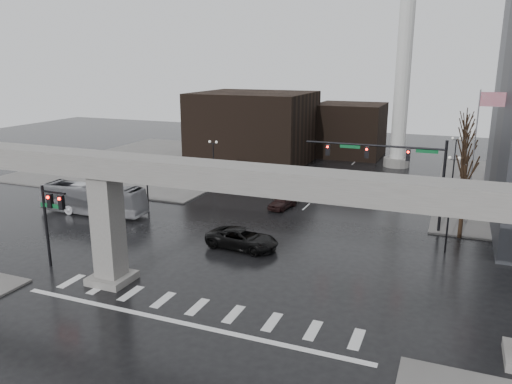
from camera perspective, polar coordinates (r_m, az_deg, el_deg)
ground at (r=31.77m, az=-5.83°, el=-12.15°), size 160.00×160.00×0.00m
sidewalk_nw at (r=74.00m, az=-10.71°, el=3.39°), size 28.00×36.00×0.15m
elevated_guideway at (r=28.76m, az=-3.96°, el=-0.31°), size 48.00×2.60×8.70m
building_far_left at (r=72.96m, az=-0.28°, el=7.41°), size 16.00×14.00×10.00m
building_far_mid at (r=79.15m, az=10.66°, el=7.01°), size 10.00×10.00×8.00m
smokestack at (r=71.33m, az=16.48°, el=13.39°), size 3.60×3.60×30.00m
signal_mast_arm at (r=44.77m, az=15.89°, el=3.24°), size 12.12×0.43×8.00m
signal_left_pole at (r=37.62m, az=-22.39°, el=-2.22°), size 2.30×0.30×6.00m
flagpole_assembly at (r=47.45m, az=24.08°, el=5.23°), size 2.06×0.12×12.00m
lamp_right_0 at (r=40.41m, az=21.21°, el=-1.87°), size 1.22×0.32×5.11m
lamp_right_1 at (r=54.03m, az=21.60°, el=2.11°), size 1.22×0.32×5.11m
lamp_right_2 at (r=67.80m, az=21.83°, el=4.48°), size 1.22×0.32×5.11m
lamp_left_0 at (r=48.61m, az=-12.37°, el=1.50°), size 1.22×0.32×5.11m
lamp_left_1 at (r=60.41m, az=-4.90°, el=4.35°), size 1.22×0.32×5.11m
lamp_left_2 at (r=72.98m, az=0.09°, el=6.20°), size 1.22×0.32×5.11m
tree_right_0 at (r=44.48m, az=22.59°, el=-1.46°), size 1.09×1.58×7.50m
tree_right_1 at (r=52.23m, az=22.62°, el=0.90°), size 1.09×1.61×7.67m
tree_right_2 at (r=60.05m, az=22.64°, el=2.65°), size 1.10×1.63×7.85m
tree_right_3 at (r=67.91m, az=22.66°, el=3.99°), size 1.11×1.66×8.02m
tree_right_4 at (r=75.79m, az=22.67°, el=5.06°), size 1.12×1.69×8.19m
pickup_truck at (r=39.36m, az=-1.59°, el=-5.36°), size 5.95×3.12×1.60m
city_bus at (r=50.44m, az=-18.08°, el=-0.74°), size 10.82×3.07×2.98m
far_car at (r=50.01m, az=3.08°, el=-1.10°), size 2.27×4.24×1.37m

